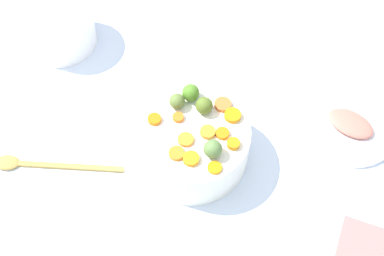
{
  "coord_description": "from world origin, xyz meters",
  "views": [
    {
      "loc": [
        0.46,
        0.38,
        1.08
      ],
      "look_at": [
        -0.03,
        0.01,
        0.14
      ],
      "focal_mm": 49.47,
      "sensor_mm": 36.0,
      "label": 1
    }
  ],
  "objects_px": {
    "serving_bowl_carrots": "(192,144)",
    "casserole_dish": "(58,27)",
    "ham_plate": "(350,127)",
    "wooden_spoon": "(37,164)"
  },
  "relations": [
    {
      "from": "serving_bowl_carrots",
      "to": "ham_plate",
      "type": "bearing_deg",
      "value": 138.35
    },
    {
      "from": "serving_bowl_carrots",
      "to": "casserole_dish",
      "type": "xyz_separation_m",
      "value": [
        -0.07,
        -0.49,
        0.0
      ]
    },
    {
      "from": "wooden_spoon",
      "to": "serving_bowl_carrots",
      "type": "bearing_deg",
      "value": 131.09
    },
    {
      "from": "wooden_spoon",
      "to": "ham_plate",
      "type": "distance_m",
      "value": 0.74
    },
    {
      "from": "wooden_spoon",
      "to": "casserole_dish",
      "type": "distance_m",
      "value": 0.38
    },
    {
      "from": "serving_bowl_carrots",
      "to": "wooden_spoon",
      "type": "bearing_deg",
      "value": -48.91
    },
    {
      "from": "serving_bowl_carrots",
      "to": "casserole_dish",
      "type": "height_order",
      "value": "casserole_dish"
    },
    {
      "from": "serving_bowl_carrots",
      "to": "ham_plate",
      "type": "xyz_separation_m",
      "value": [
        -0.29,
        0.26,
        -0.05
      ]
    },
    {
      "from": "serving_bowl_carrots",
      "to": "wooden_spoon",
      "type": "height_order",
      "value": "serving_bowl_carrots"
    },
    {
      "from": "serving_bowl_carrots",
      "to": "wooden_spoon",
      "type": "distance_m",
      "value": 0.36
    }
  ]
}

